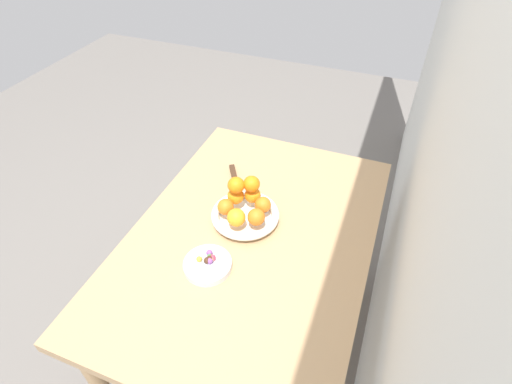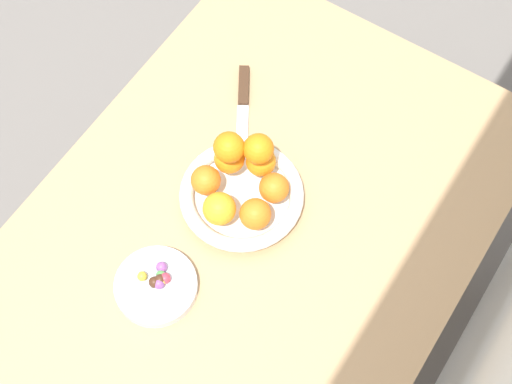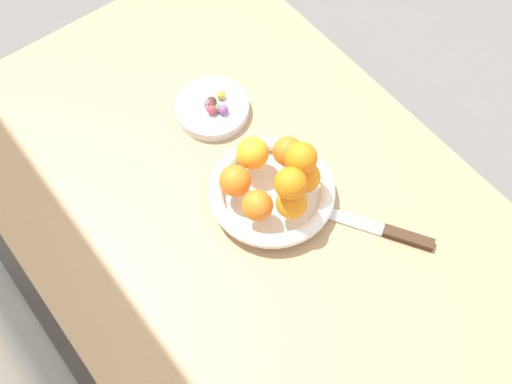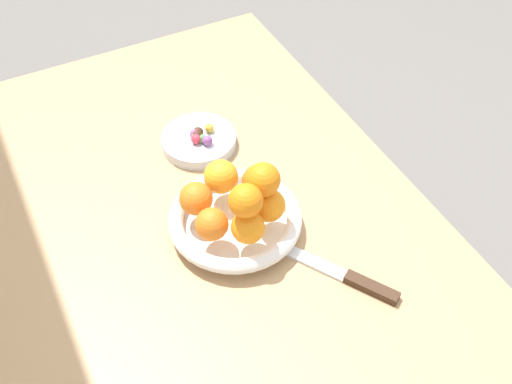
{
  "view_description": "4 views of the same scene",
  "coord_description": "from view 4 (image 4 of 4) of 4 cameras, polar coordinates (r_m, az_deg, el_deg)",
  "views": [
    {
      "loc": [
        0.82,
        0.33,
        1.7
      ],
      "look_at": [
        -0.09,
        -0.02,
        0.85
      ],
      "focal_mm": 28.0,
      "sensor_mm": 36.0,
      "label": 1
    },
    {
      "loc": [
        0.47,
        0.33,
        2.03
      ],
      "look_at": [
        -0.05,
        -0.01,
        0.81
      ],
      "focal_mm": 55.0,
      "sensor_mm": 36.0,
      "label": 2
    },
    {
      "loc": [
        -0.49,
        0.33,
        1.76
      ],
      "look_at": [
        -0.06,
        -0.01,
        0.8
      ],
      "focal_mm": 45.0,
      "sensor_mm": 36.0,
      "label": 3
    },
    {
      "loc": [
        -0.7,
        0.25,
        1.59
      ],
      "look_at": [
        -0.09,
        -0.06,
        0.86
      ],
      "focal_mm": 45.0,
      "sensor_mm": 36.0,
      "label": 4
    }
  ],
  "objects": [
    {
      "name": "dining_table",
      "position": [
        1.2,
        -4.77,
        -4.91
      ],
      "size": [
        1.1,
        0.76,
        0.74
      ],
      "color": "tan",
      "rests_on": "ground_plane"
    },
    {
      "name": "fruit_bowl",
      "position": [
        1.09,
        -1.87,
        -2.55
      ],
      "size": [
        0.23,
        0.23,
        0.04
      ],
      "color": "white",
      "rests_on": "dining_table"
    },
    {
      "name": "candy_dish",
      "position": [
        1.25,
        -5.11,
        4.57
      ],
      "size": [
        0.14,
        0.14,
        0.02
      ],
      "primitive_type": "cylinder",
      "color": "silver",
      "rests_on": "dining_table"
    },
    {
      "name": "orange_0",
      "position": [
        1.05,
        1.12,
        -1.19
      ],
      "size": [
        0.06,
        0.06,
        0.06
      ],
      "primitive_type": "sphere",
      "color": "orange",
      "rests_on": "fruit_bowl"
    },
    {
      "name": "orange_1",
      "position": [
        1.09,
        0.15,
        1.04
      ],
      "size": [
        0.05,
        0.05,
        0.05
      ],
      "primitive_type": "sphere",
      "color": "orange",
      "rests_on": "fruit_bowl"
    },
    {
      "name": "orange_2",
      "position": [
        1.09,
        -3.14,
        1.38
      ],
      "size": [
        0.06,
        0.06,
        0.06
      ],
      "primitive_type": "sphere",
      "color": "orange",
      "rests_on": "fruit_bowl"
    },
    {
      "name": "orange_3",
      "position": [
        1.06,
        -5.36,
        -0.59
      ],
      "size": [
        0.06,
        0.06,
        0.06
      ],
      "primitive_type": "sphere",
      "color": "orange",
      "rests_on": "fruit_bowl"
    },
    {
      "name": "orange_4",
      "position": [
        1.03,
        -3.96,
        -2.87
      ],
      "size": [
        0.05,
        0.05,
        0.05
      ],
      "primitive_type": "sphere",
      "color": "orange",
      "rests_on": "fruit_bowl"
    },
    {
      "name": "orange_5",
      "position": [
        1.02,
        -0.73,
        -3.15
      ],
      "size": [
        0.05,
        0.05,
        0.05
      ],
      "primitive_type": "sphere",
      "color": "orange",
      "rests_on": "fruit_bowl"
    },
    {
      "name": "orange_6",
      "position": [
        0.98,
        -0.93,
        -0.77
      ],
      "size": [
        0.05,
        0.05,
        0.05
      ],
      "primitive_type": "sphere",
      "color": "orange",
      "rests_on": "orange_5"
    },
    {
      "name": "orange_7",
      "position": [
        1.01,
        0.64,
        1.1
      ],
      "size": [
        0.06,
        0.06,
        0.06
      ],
      "primitive_type": "sphere",
      "color": "orange",
      "rests_on": "orange_0"
    },
    {
      "name": "candy_ball_0",
      "position": [
        1.23,
        -5.26,
        5.01
      ],
      "size": [
        0.02,
        0.02,
        0.02
      ],
      "primitive_type": "sphere",
      "color": "#472819",
      "rests_on": "candy_dish"
    },
    {
      "name": "candy_ball_1",
      "position": [
        1.24,
        -5.17,
        5.31
      ],
      "size": [
        0.02,
        0.02,
        0.02
      ],
      "primitive_type": "sphere",
      "color": "#472819",
      "rests_on": "candy_dish"
    },
    {
      "name": "candy_ball_2",
      "position": [
        1.24,
        -4.17,
        5.69
      ],
      "size": [
        0.02,
        0.02,
        0.02
      ],
      "primitive_type": "sphere",
      "color": "gold",
      "rests_on": "candy_dish"
    },
    {
      "name": "candy_ball_3",
      "position": [
        1.22,
        -4.34,
        4.59
      ],
      "size": [
        0.02,
        0.02,
        0.02
      ],
      "primitive_type": "sphere",
      "color": "#8C4C99",
      "rests_on": "candy_dish"
    },
    {
      "name": "candy_ball_4",
      "position": [
        1.22,
        -4.85,
        4.76
      ],
      "size": [
        0.02,
        0.02,
        0.02
      ],
      "primitive_type": "sphere",
      "color": "#4C9947",
      "rests_on": "candy_dish"
    },
    {
      "name": "candy_ball_5",
      "position": [
        1.23,
        -5.46,
        5.13
      ],
      "size": [
        0.02,
        0.02,
        0.02
      ],
      "primitive_type": "sphere",
      "color": "#8C4C99",
      "rests_on": "candy_dish"
    },
    {
      "name": "candy_ball_6",
      "position": [
        1.22,
        -5.35,
        4.72
      ],
      "size": [
        0.02,
        0.02,
        0.02
      ],
      "primitive_type": "sphere",
      "color": "#C6384C",
      "rests_on": "candy_dish"
    },
    {
      "name": "candy_ball_7",
      "position": [
        1.23,
        -5.33,
        4.95
      ],
      "size": [
        0.02,
        0.02,
        0.02
      ],
      "primitive_type": "sphere",
      "color": "gold",
      "rests_on": "candy_dish"
    },
    {
      "name": "knife",
      "position": [
        1.05,
        7.17,
        -7.07
      ],
      "size": [
        0.23,
        0.16,
        0.01
      ],
      "color": "#3F2819",
      "rests_on": "dining_table"
    }
  ]
}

